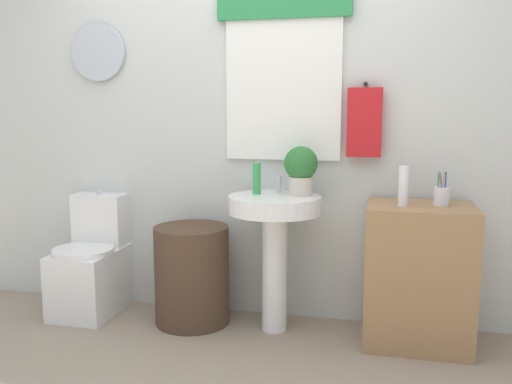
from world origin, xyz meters
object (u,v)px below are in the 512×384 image
(laundry_hamper, at_px, (192,275))
(lotion_bottle, at_px, (403,186))
(toilet, at_px, (92,267))
(soap_bottle, at_px, (257,178))
(potted_plant, at_px, (301,168))
(pedestal_sink, at_px, (275,229))
(toothbrush_cup, at_px, (441,196))
(wooden_cabinet, at_px, (418,275))

(laundry_hamper, distance_m, lotion_bottle, 1.37)
(toilet, xyz_separation_m, laundry_hamper, (0.70, -0.03, 0.01))
(soap_bottle, height_order, lotion_bottle, lotion_bottle)
(soap_bottle, height_order, potted_plant, potted_plant)
(pedestal_sink, height_order, potted_plant, potted_plant)
(potted_plant, height_order, toothbrush_cup, potted_plant)
(toilet, relative_size, toothbrush_cup, 4.16)
(laundry_hamper, distance_m, potted_plant, 0.94)
(soap_bottle, bearing_deg, pedestal_sink, -22.62)
(wooden_cabinet, height_order, lotion_bottle, lotion_bottle)
(pedestal_sink, bearing_deg, toilet, 178.44)
(toilet, xyz_separation_m, soap_bottle, (1.09, 0.02, 0.61))
(pedestal_sink, relative_size, toothbrush_cup, 4.38)
(toilet, distance_m, wooden_cabinet, 2.03)
(soap_bottle, bearing_deg, toilet, -179.11)
(wooden_cabinet, bearing_deg, potted_plant, 174.92)
(potted_plant, relative_size, lotion_bottle, 1.31)
(laundry_hamper, xyz_separation_m, pedestal_sink, (0.52, 0.00, 0.32))
(wooden_cabinet, bearing_deg, soap_bottle, 176.94)
(toilet, distance_m, pedestal_sink, 1.26)
(lotion_bottle, xyz_separation_m, toothbrush_cup, (0.20, 0.06, -0.05))
(potted_plant, bearing_deg, soap_bottle, -177.80)
(pedestal_sink, relative_size, potted_plant, 2.85)
(laundry_hamper, xyz_separation_m, potted_plant, (0.66, 0.06, 0.67))
(potted_plant, distance_m, toothbrush_cup, 0.79)
(lotion_bottle, bearing_deg, potted_plant, 170.11)
(toilet, relative_size, pedestal_sink, 0.95)
(toilet, bearing_deg, wooden_cabinet, -0.93)
(pedestal_sink, distance_m, toothbrush_cup, 0.94)
(toilet, height_order, lotion_bottle, lotion_bottle)
(laundry_hamper, height_order, lotion_bottle, lotion_bottle)
(toilet, relative_size, wooden_cabinet, 0.98)
(toilet, distance_m, lotion_bottle, 2.02)
(toilet, distance_m, laundry_hamper, 0.70)
(laundry_hamper, xyz_separation_m, lotion_bottle, (1.23, -0.04, 0.60))
(toilet, xyz_separation_m, wooden_cabinet, (2.03, -0.03, 0.10))
(wooden_cabinet, relative_size, lotion_bottle, 3.63)
(wooden_cabinet, distance_m, potted_plant, 0.89)
(soap_bottle, xyz_separation_m, toothbrush_cup, (1.04, -0.03, -0.06))
(toilet, bearing_deg, laundry_hamper, -2.72)
(lotion_bottle, bearing_deg, toilet, 177.83)
(laundry_hamper, relative_size, pedestal_sink, 0.74)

